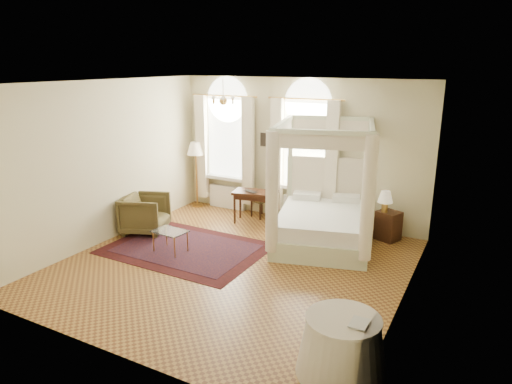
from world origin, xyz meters
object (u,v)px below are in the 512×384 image
(coffee_table, at_px, (170,233))
(floor_lamp, at_px, (196,152))
(canopy_bed, at_px, (323,218))
(stool, at_px, (261,200))
(writing_desk, at_px, (255,196))
(side_table, at_px, (342,346))
(armchair, at_px, (145,214))
(nightstand, at_px, (388,226))

(coffee_table, bearing_deg, floor_lamp, 115.12)
(canopy_bed, distance_m, stool, 2.13)
(stool, height_order, floor_lamp, floor_lamp)
(canopy_bed, xyz_separation_m, writing_desk, (-1.83, 0.52, 0.07))
(writing_desk, distance_m, side_table, 5.49)
(armchair, distance_m, floor_lamp, 2.34)
(floor_lamp, xyz_separation_m, side_table, (5.40, -4.68, -1.07))
(nightstand, relative_size, writing_desk, 0.57)
(writing_desk, bearing_deg, stool, 99.73)
(stool, height_order, armchair, armchair)
(coffee_table, bearing_deg, armchair, 152.01)
(nightstand, distance_m, side_table, 4.65)
(nightstand, xyz_separation_m, floor_lamp, (-4.92, 0.05, 1.12))
(coffee_table, height_order, floor_lamp, floor_lamp)
(coffee_table, distance_m, floor_lamp, 3.19)
(writing_desk, height_order, side_table, writing_desk)
(writing_desk, distance_m, coffee_table, 2.42)
(writing_desk, height_order, floor_lamp, floor_lamp)
(floor_lamp, bearing_deg, armchair, -87.22)
(coffee_table, relative_size, side_table, 0.62)
(canopy_bed, distance_m, nightstand, 1.47)
(armchair, height_order, side_table, armchair)
(nightstand, xyz_separation_m, armchair, (-4.82, -2.06, 0.11))
(nightstand, bearing_deg, armchair, -156.91)
(armchair, bearing_deg, stool, -60.88)
(canopy_bed, distance_m, floor_lamp, 3.99)
(nightstand, bearing_deg, side_table, -84.12)
(nightstand, relative_size, floor_lamp, 0.37)
(nightstand, relative_size, side_table, 0.57)
(nightstand, height_order, stool, nightstand)
(armchair, distance_m, coffee_table, 1.33)
(canopy_bed, height_order, armchair, canopy_bed)
(writing_desk, relative_size, side_table, 0.99)
(writing_desk, bearing_deg, side_table, -50.95)
(coffee_table, bearing_deg, stool, 77.69)
(writing_desk, bearing_deg, canopy_bed, -15.91)
(armchair, xyz_separation_m, floor_lamp, (-0.10, 2.10, 1.01))
(nightstand, height_order, writing_desk, writing_desk)
(stool, xyz_separation_m, armchair, (-1.77, -2.10, 0.01))
(armchair, bearing_deg, nightstand, -87.65)
(canopy_bed, bearing_deg, floor_lamp, 166.00)
(coffee_table, bearing_deg, nightstand, 36.35)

